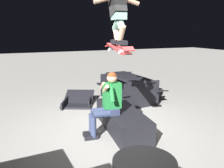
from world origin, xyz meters
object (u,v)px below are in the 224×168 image
kicker_ramp (78,101)px  picnic_table_back (128,84)px  skater_airborne (118,10)px  person_sitting_on_ledge (107,101)px  skateboard (119,48)px  ledge_box_main (122,119)px

kicker_ramp → picnic_table_back: size_ratio=0.76×
skater_airborne → person_sitting_on_ledge: bearing=78.6°
skateboard → kicker_ramp: skateboard is taller
ledge_box_main → kicker_ramp: 2.19m
skater_airborne → kicker_ramp: size_ratio=0.84×
picnic_table_back → ledge_box_main: bearing=149.8°
person_sitting_on_ledge → ledge_box_main: bearing=-71.0°
person_sitting_on_ledge → skateboard: 1.05m
person_sitting_on_ledge → kicker_ramp: (2.29, -0.02, -0.65)m
ledge_box_main → picnic_table_back: size_ratio=1.06×
kicker_ramp → person_sitting_on_ledge: bearing=179.5°
skateboard → skater_airborne: size_ratio=0.92×
picnic_table_back → skater_airborne: bearing=148.1°
skater_airborne → skateboard: bearing=176.7°
skater_airborne → picnic_table_back: 3.09m
kicker_ramp → picnic_table_back: bearing=-100.5°
ledge_box_main → skater_airborne: size_ratio=1.66×
kicker_ramp → skateboard: bearing=-175.7°
person_sitting_on_ledge → picnic_table_back: (2.01, -1.48, -0.21)m
ledge_box_main → kicker_ramp: ledge_box_main is taller
skateboard → kicker_ramp: (2.38, 0.18, -1.68)m
ledge_box_main → picnic_table_back: picnic_table_back is taller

